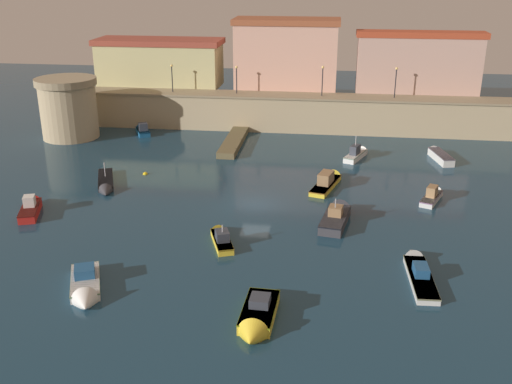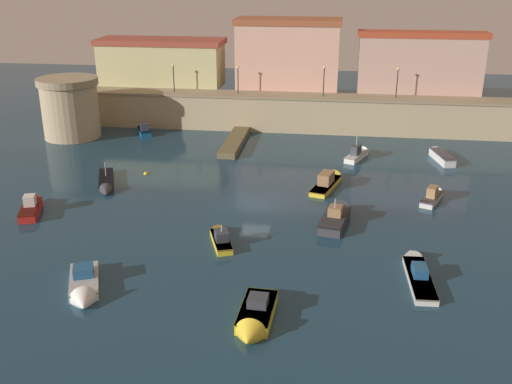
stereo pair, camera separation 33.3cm
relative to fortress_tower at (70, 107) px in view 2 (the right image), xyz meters
name	(u,v)px [view 2 (the right image)]	position (x,y,z in m)	size (l,w,h in m)	color
ground_plane	(255,205)	(24.61, -18.14, -3.60)	(138.51, 138.51, 0.00)	#19384C
quay_wall	(283,112)	(24.61, 6.83, -1.39)	(55.32, 4.06, 4.40)	tan
old_town_backdrop	(268,59)	(22.24, 11.35, 4.39)	(49.12, 6.15, 8.87)	#C0B97F
fortress_tower	(70,107)	(0.00, 0.00, 0.00)	(7.06, 7.06, 7.09)	tan
pier_dock	(235,142)	(19.78, -0.57, -3.27)	(1.94, 11.03, 0.70)	brown
quay_lamp_0	(173,73)	(10.86, 6.83, 3.07)	(0.32, 0.32, 3.41)	black
quay_lamp_1	(238,75)	(19.01, 6.83, 3.05)	(0.32, 0.32, 3.37)	black
quay_lamp_2	(324,76)	(29.51, 6.83, 3.18)	(0.32, 0.32, 3.61)	black
quay_lamp_3	(397,78)	(38.19, 6.83, 3.20)	(0.32, 0.32, 3.63)	black
moored_boat_0	(359,153)	(33.78, -3.44, -3.15)	(3.09, 5.45, 2.85)	white
moored_boat_1	(329,180)	(30.82, -12.28, -3.18)	(3.27, 7.06, 1.97)	gold
moored_boat_2	(84,288)	(15.85, -34.07, -3.24)	(3.72, 5.79, 1.75)	white
moored_boat_3	(434,195)	(40.06, -14.76, -3.20)	(2.85, 4.91, 1.67)	silver
moored_boat_4	(106,184)	(10.16, -15.57, -3.35)	(3.70, 6.93, 2.24)	#333338
moored_boat_5	(254,320)	(27.07, -36.22, -3.19)	(2.09, 5.40, 1.78)	gold
moored_boat_6	(220,237)	(22.96, -25.60, -3.22)	(2.72, 4.96, 2.05)	gold
moored_boat_7	(417,270)	(37.04, -28.70, -3.30)	(1.72, 7.25, 1.53)	silver
moored_boat_8	(337,215)	(31.63, -20.44, -3.13)	(2.81, 6.57, 2.72)	#333338
moored_boat_9	(144,129)	(7.87, 2.79, -3.15)	(3.03, 4.36, 1.81)	#195689
moored_boat_10	(32,206)	(6.15, -22.07, -3.14)	(2.87, 5.32, 1.86)	red
moored_boat_11	(440,155)	(42.32, -2.88, -3.16)	(2.39, 5.93, 1.15)	silver
mooring_buoy_0	(146,174)	(12.77, -11.76, -3.60)	(0.48, 0.48, 0.48)	yellow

